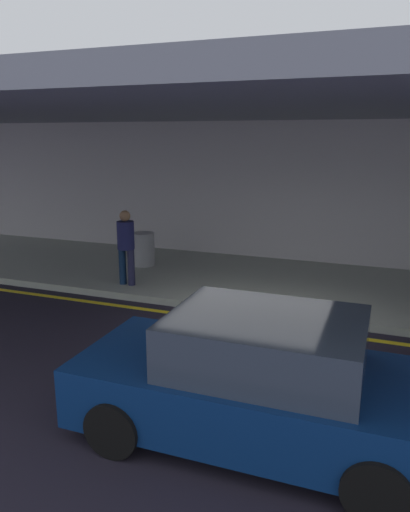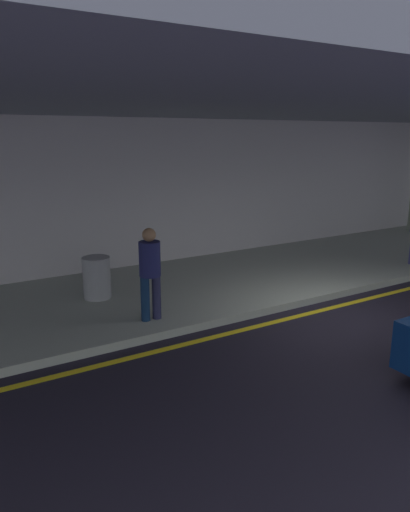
% 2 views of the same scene
% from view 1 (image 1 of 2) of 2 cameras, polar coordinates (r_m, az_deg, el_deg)
% --- Properties ---
extents(ground_plane, '(60.00, 60.00, 0.00)m').
position_cam_1_polar(ground_plane, '(8.65, 5.36, -9.47)').
color(ground_plane, black).
extents(sidewalk, '(26.00, 4.20, 0.15)m').
position_cam_1_polar(sidewalk, '(11.47, 9.52, -3.31)').
color(sidewalk, '#98A094').
rests_on(sidewalk, ground).
extents(lane_stripe_yellow, '(26.00, 0.14, 0.01)m').
position_cam_1_polar(lane_stripe_yellow, '(9.23, 6.45, -7.94)').
color(lane_stripe_yellow, yellow).
rests_on(lane_stripe_yellow, ground).
extents(ceiling_overhang, '(28.00, 13.20, 0.30)m').
position_cam_1_polar(ceiling_overhang, '(10.50, 9.82, 16.55)').
color(ceiling_overhang, slate).
rests_on(ceiling_overhang, support_column_far_left).
extents(terminal_back_wall, '(26.00, 0.30, 3.80)m').
position_cam_1_polar(terminal_back_wall, '(13.28, 11.77, 6.97)').
color(terminal_back_wall, '#B7B3B7').
rests_on(terminal_back_wall, ground).
extents(car_navy, '(4.10, 1.92, 1.50)m').
position_cam_1_polar(car_navy, '(5.74, 6.18, -14.28)').
color(car_navy, navy).
rests_on(car_navy, ground).
extents(person_waiting_for_ride, '(0.38, 0.38, 1.68)m').
position_cam_1_polar(person_waiting_for_ride, '(10.98, -9.16, 1.54)').
color(person_waiting_for_ride, '#0E2242').
rests_on(person_waiting_for_ride, sidewalk).
extents(trash_bin_steel, '(0.56, 0.56, 0.85)m').
position_cam_1_polar(trash_bin_steel, '(12.73, -7.12, 0.81)').
color(trash_bin_steel, gray).
rests_on(trash_bin_steel, sidewalk).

